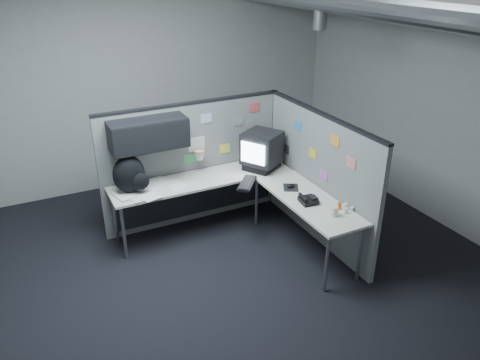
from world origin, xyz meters
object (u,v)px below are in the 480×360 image
desk (229,192)px  phone (308,200)px  backpack (130,175)px  monitor (262,150)px  keyboard (247,183)px

desk → phone: bearing=-55.9°
desk → backpack: (-1.13, 0.29, 0.34)m
monitor → keyboard: 0.58m
keyboard → backpack: bearing=157.8°
desk → backpack: 1.22m
desk → backpack: size_ratio=5.02×
desk → monitor: bearing=21.3°
monitor → phone: monitor is taller
desk → monitor: 0.72m
desk → keyboard: bearing=-37.3°
monitor → keyboard: bearing=-124.4°
keyboard → backpack: backpack is taller
keyboard → desk: bearing=138.5°
backpack → desk: bearing=-34.3°
desk → phone: 1.04m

